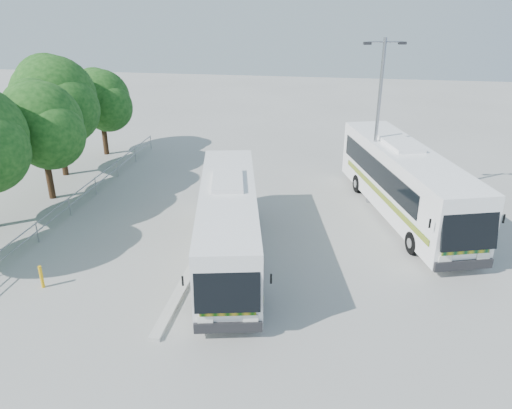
% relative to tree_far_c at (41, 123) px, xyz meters
% --- Properties ---
extents(ground, '(100.00, 100.00, 0.00)m').
position_rel_tree_far_c_xyz_m(ground, '(12.12, -5.10, -4.26)').
color(ground, '#A0A09B').
rests_on(ground, ground).
extents(kerb_divider, '(0.40, 16.00, 0.15)m').
position_rel_tree_far_c_xyz_m(kerb_divider, '(9.82, -3.10, -4.18)').
color(kerb_divider, '#B2B2AD').
rests_on(kerb_divider, ground).
extents(railing, '(0.06, 22.00, 1.00)m').
position_rel_tree_far_c_xyz_m(railing, '(2.12, -1.10, -3.52)').
color(railing, gray).
rests_on(railing, ground).
extents(tree_far_c, '(4.97, 4.69, 6.49)m').
position_rel_tree_far_c_xyz_m(tree_far_c, '(0.00, 0.00, 0.00)').
color(tree_far_c, '#382314').
rests_on(tree_far_c, ground).
extents(tree_far_d, '(5.62, 5.30, 7.33)m').
position_rel_tree_far_c_xyz_m(tree_far_d, '(-1.19, 3.70, 0.56)').
color(tree_far_d, '#382314').
rests_on(tree_far_d, ground).
extents(tree_far_e, '(4.54, 4.28, 5.92)m').
position_rel_tree_far_c_xyz_m(tree_far_e, '(-0.51, 8.20, -0.37)').
color(tree_far_e, '#382314').
rests_on(tree_far_e, ground).
extents(coach_main, '(4.50, 11.59, 3.15)m').
position_rel_tree_far_c_xyz_m(coach_main, '(11.13, -5.14, -2.53)').
color(coach_main, silver).
rests_on(coach_main, ground).
extents(coach_adjacent, '(6.00, 12.63, 3.46)m').
position_rel_tree_far_c_xyz_m(coach_adjacent, '(19.00, 0.61, -2.36)').
color(coach_adjacent, white).
rests_on(coach_adjacent, ground).
extents(lamppost, '(2.10, 0.66, 8.65)m').
position_rel_tree_far_c_xyz_m(lamppost, '(17.50, 2.15, 0.51)').
color(lamppost, gray).
rests_on(lamppost, ground).
extents(bollard, '(0.16, 0.16, 0.95)m').
position_rel_tree_far_c_xyz_m(bollard, '(4.40, -8.60, -3.78)').
color(bollard, '#E7A80D').
rests_on(bollard, ground).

